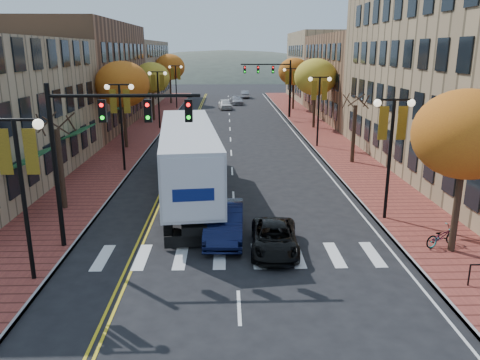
{
  "coord_description": "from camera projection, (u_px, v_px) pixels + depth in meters",
  "views": [
    {
      "loc": [
        -0.37,
        -15.8,
        8.28
      ],
      "look_at": [
        0.26,
        5.85,
        2.2
      ],
      "focal_mm": 35.0,
      "sensor_mm": 36.0,
      "label": 1
    }
  ],
  "objects": [
    {
      "name": "tree_right_d",
      "position": [
        294.0,
        72.0,
        64.39
      ],
      "size": [
        4.35,
        4.35,
        7.0
      ],
      "color": "#382619",
      "rests_on": "sidewalk_right"
    },
    {
      "name": "building_left_mid",
      "position": [
        71.0,
        76.0,
        50.13
      ],
      "size": [
        12.0,
        24.0,
        11.0
      ],
      "primitive_type": "cube",
      "color": "brown",
      "rests_on": "ground"
    },
    {
      "name": "tree_right_c",
      "position": [
        316.0,
        77.0,
        48.95
      ],
      "size": [
        4.48,
        4.48,
        7.21
      ],
      "color": "#382619",
      "rests_on": "sidewalk_right"
    },
    {
      "name": "car_far_oncoming",
      "position": [
        245.0,
        94.0,
        81.82
      ],
      "size": [
        1.41,
        3.89,
        1.28
      ],
      "primitive_type": "imported",
      "rotation": [
        0.0,
        0.0,
        3.16
      ],
      "color": "#A3A3AA",
      "rests_on": "ground"
    },
    {
      "name": "tree_left_c",
      "position": [
        152.0,
        78.0,
        54.33
      ],
      "size": [
        4.16,
        4.16,
        6.69
      ],
      "color": "#382619",
      "rests_on": "sidewalk_left"
    },
    {
      "name": "tree_right_b",
      "position": [
        354.0,
        134.0,
        34.42
      ],
      "size": [
        0.28,
        0.28,
        4.2
      ],
      "color": "#382619",
      "rests_on": "sidewalk_right"
    },
    {
      "name": "bicycle",
      "position": [
        442.0,
        236.0,
        19.89
      ],
      "size": [
        1.8,
        1.21,
        0.89
      ],
      "primitive_type": "imported",
      "rotation": [
        0.0,
        0.0,
        1.97
      ],
      "color": "gray",
      "rests_on": "sidewalk_right"
    },
    {
      "name": "lamp_right_b",
      "position": [
        319.0,
        98.0,
        39.6
      ],
      "size": [
        1.96,
        0.36,
        6.05
      ],
      "color": "black",
      "rests_on": "ground"
    },
    {
      "name": "lamp_left_b",
      "position": [
        121.0,
        110.0,
        31.48
      ],
      "size": [
        1.96,
        0.36,
        6.05
      ],
      "color": "black",
      "rests_on": "ground"
    },
    {
      "name": "building_left_far",
      "position": [
        122.0,
        72.0,
        74.4
      ],
      "size": [
        12.0,
        26.0,
        9.5
      ],
      "primitive_type": "cube",
      "color": "#9E8966",
      "rests_on": "ground"
    },
    {
      "name": "tree_left_a",
      "position": [
        61.0,
        169.0,
        24.29
      ],
      "size": [
        0.28,
        0.28,
        4.2
      ],
      "color": "#382619",
      "rests_on": "sidewalk_left"
    },
    {
      "name": "car_far_white",
      "position": [
        225.0,
        104.0,
        66.55
      ],
      "size": [
        2.18,
        4.35,
        1.42
      ],
      "primitive_type": "imported",
      "rotation": [
        0.0,
        0.0,
        0.12
      ],
      "color": "silver",
      "rests_on": "ground"
    },
    {
      "name": "sidewalk_left",
      "position": [
        143.0,
        131.0,
        48.46
      ],
      "size": [
        4.0,
        85.0,
        0.15
      ],
      "primitive_type": "cube",
      "color": "brown",
      "rests_on": "ground"
    },
    {
      "name": "tree_right_a",
      "position": [
        466.0,
        135.0,
        18.26
      ],
      "size": [
        4.16,
        4.16,
        6.69
      ],
      "color": "#382619",
      "rests_on": "sidewalk_right"
    },
    {
      "name": "lamp_right_a",
      "position": [
        392.0,
        136.0,
        22.27
      ],
      "size": [
        1.96,
        0.36,
        6.05
      ],
      "color": "black",
      "rests_on": "ground"
    },
    {
      "name": "lamp_left_a",
      "position": [
        20.0,
        169.0,
        16.08
      ],
      "size": [
        1.96,
        0.36,
        6.05
      ],
      "color": "black",
      "rests_on": "ground"
    },
    {
      "name": "car_far_silver",
      "position": [
        237.0,
        100.0,
        72.32
      ],
      "size": [
        2.17,
        4.44,
        1.24
      ],
      "primitive_type": "imported",
      "rotation": [
        0.0,
        0.0,
        0.1
      ],
      "color": "#9B99A1",
      "rests_on": "ground"
    },
    {
      "name": "building_right_mid",
      "position": [
        381.0,
        77.0,
        57.04
      ],
      "size": [
        15.0,
        24.0,
        10.0
      ],
      "primitive_type": "cube",
      "color": "brown",
      "rests_on": "ground"
    },
    {
      "name": "sidewalk_right",
      "position": [
        316.0,
        130.0,
        48.96
      ],
      "size": [
        4.0,
        85.0,
        0.15
      ],
      "primitive_type": "cube",
      "color": "brown",
      "rests_on": "ground"
    },
    {
      "name": "black_suv",
      "position": [
        274.0,
        238.0,
        19.72
      ],
      "size": [
        2.2,
        4.33,
        1.17
      ],
      "primitive_type": "imported",
      "rotation": [
        0.0,
        0.0,
        -0.06
      ],
      "color": "black",
      "rests_on": "ground"
    },
    {
      "name": "semi_truck",
      "position": [
        187.0,
        153.0,
        26.99
      ],
      "size": [
        4.54,
        17.24,
        4.26
      ],
      "rotation": [
        0.0,
        0.0,
        0.11
      ],
      "color": "black",
      "rests_on": "ground"
    },
    {
      "name": "building_right_far",
      "position": [
        339.0,
        66.0,
        78.07
      ],
      "size": [
        15.0,
        20.0,
        11.0
      ],
      "primitive_type": "cube",
      "color": "#9E8966",
      "rests_on": "ground"
    },
    {
      "name": "lamp_left_c",
      "position": [
        158.0,
        89.0,
        48.8
      ],
      "size": [
        1.96,
        0.36,
        6.05
      ],
      "color": "black",
      "rests_on": "ground"
    },
    {
      "name": "traffic_mast_far",
      "position": [
        274.0,
        78.0,
        56.69
      ],
      "size": [
        6.1,
        0.34,
        7.0
      ],
      "color": "black",
      "rests_on": "ground"
    },
    {
      "name": "lamp_right_c",
      "position": [
        291.0,
        83.0,
        56.92
      ],
      "size": [
        1.96,
        0.36,
        6.05
      ],
      "color": "black",
      "rests_on": "ground"
    },
    {
      "name": "navy_sedan",
      "position": [
        224.0,
        221.0,
        21.06
      ],
      "size": [
        1.83,
        4.83,
        1.57
      ],
      "primitive_type": "imported",
      "rotation": [
        0.0,
        0.0,
        -0.03
      ],
      "color": "black",
      "rests_on": "ground"
    },
    {
      "name": "lamp_left_d",
      "position": [
        176.0,
        78.0,
        66.12
      ],
      "size": [
        1.96,
        0.36,
        6.05
      ],
      "color": "black",
      "rests_on": "ground"
    },
    {
      "name": "tree_left_b",
      "position": [
        122.0,
        84.0,
        38.82
      ],
      "size": [
        4.48,
        4.48,
        7.21
      ],
      "color": "#382619",
      "rests_on": "sidewalk_left"
    },
    {
      "name": "tree_left_d",
      "position": [
        170.0,
        67.0,
        71.5
      ],
      "size": [
        4.61,
        4.61,
        7.42
      ],
      "color": "#382619",
      "rests_on": "sidewalk_left"
    },
    {
      "name": "traffic_mast_near",
      "position": [
        100.0,
        135.0,
        18.85
      ],
      "size": [
        6.1,
        0.35,
        7.0
      ],
      "color": "black",
      "rests_on": "ground"
    },
    {
      "name": "ground",
      "position": [
        238.0,
        279.0,
        17.45
      ],
      "size": [
        200.0,
        200.0,
        0.0
      ],
      "primitive_type": "plane",
      "color": "black",
      "rests_on": "ground"
    }
  ]
}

